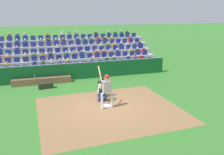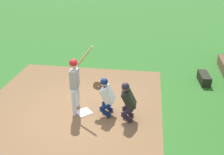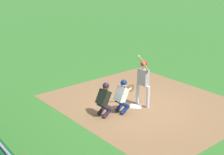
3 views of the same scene
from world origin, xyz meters
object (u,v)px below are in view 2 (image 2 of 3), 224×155
at_px(home_plate_marker, 84,112).
at_px(equipment_duffel_bag, 204,78).
at_px(batter_at_plate, 75,79).
at_px(home_plate_umpire, 128,100).
at_px(catcher_crouching, 106,94).

distance_m(home_plate_marker, equipment_duffel_bag, 5.11).
distance_m(batter_at_plate, home_plate_umpire, 1.77).
bearing_deg(home_plate_marker, catcher_crouching, -84.18).
bearing_deg(equipment_duffel_bag, batter_at_plate, 117.64).
xyz_separation_m(catcher_crouching, equipment_duffel_bag, (2.92, -3.41, -0.53)).
height_order(batter_at_plate, catcher_crouching, batter_at_plate).
xyz_separation_m(batter_at_plate, equipment_duffel_bag, (2.91, -4.40, -0.96)).
xyz_separation_m(batter_at_plate, catcher_crouching, (-0.01, -0.99, -0.43)).
relative_size(batter_at_plate, equipment_duffel_bag, 2.33).
height_order(catcher_crouching, equipment_duffel_bag, catcher_crouching).
relative_size(home_plate_marker, batter_at_plate, 0.20).
distance_m(catcher_crouching, equipment_duffel_bag, 4.52).
xyz_separation_m(catcher_crouching, home_plate_umpire, (-0.18, -0.71, -0.02)).
bearing_deg(home_plate_umpire, home_plate_marker, 85.92).
height_order(batter_at_plate, equipment_duffel_bag, batter_at_plate).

